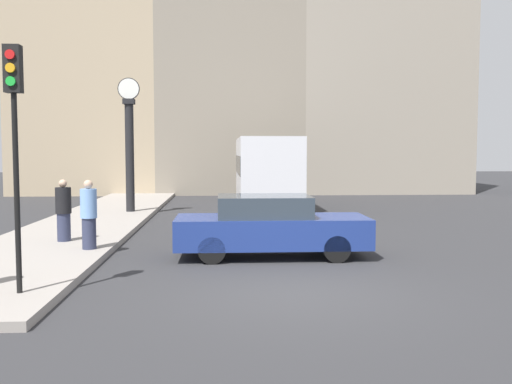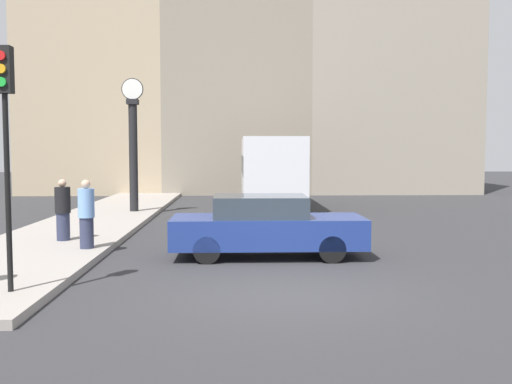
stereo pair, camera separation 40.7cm
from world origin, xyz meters
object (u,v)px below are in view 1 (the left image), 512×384
bus_distant (267,168)px  street_clock (130,147)px  pedestrian_blue_stripe (89,215)px  pedestrian_black_jacket (63,211)px  sedan_car (270,226)px  traffic_light_near (14,117)px

bus_distant → street_clock: street_clock is taller
street_clock → pedestrian_blue_stripe: size_ratio=3.12×
pedestrian_black_jacket → street_clock: bearing=85.8°
sedan_car → traffic_light_near: bearing=-139.5°
street_clock → bus_distant: bearing=27.7°
pedestrian_black_jacket → pedestrian_blue_stripe: bearing=-53.4°
bus_distant → pedestrian_blue_stripe: 12.63m
traffic_light_near → street_clock: bearing=91.1°
street_clock → pedestrian_blue_stripe: street_clock is taller
bus_distant → pedestrian_blue_stripe: (-5.13, -11.52, -0.76)m
traffic_light_near → pedestrian_black_jacket: size_ratio=2.51×
sedan_car → pedestrian_blue_stripe: bearing=174.3°
street_clock → pedestrian_black_jacket: 7.56m
pedestrian_black_jacket → bus_distant: bearing=59.4°
sedan_car → pedestrian_black_jacket: (-5.23, 1.69, 0.22)m
pedestrian_blue_stripe → street_clock: bearing=92.7°
sedan_car → street_clock: size_ratio=0.87×
sedan_car → bus_distant: size_ratio=0.63×
street_clock → pedestrian_blue_stripe: 8.78m
sedan_car → bus_distant: bus_distant is taller
street_clock → pedestrian_blue_stripe: bearing=-87.3°
sedan_car → traffic_light_near: size_ratio=1.12×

